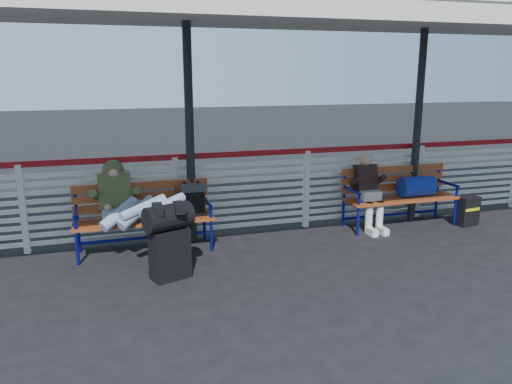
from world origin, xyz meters
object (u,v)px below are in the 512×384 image
object	(u,v)px
bench_right	(406,189)
traveler_man	(133,206)
luggage_stack	(169,239)
suitcase_side	(468,211)
companion_person	(369,191)
bench_left	(156,208)

from	to	relation	value
bench_right	traveler_man	bearing A→B (deg)	-175.22
traveler_man	luggage_stack	bearing A→B (deg)	-63.30
bench_right	suitcase_side	bearing A→B (deg)	-18.36
traveler_man	companion_person	world-z (taller)	traveler_man
luggage_stack	bench_right	bearing A→B (deg)	-4.94
luggage_stack	bench_left	bearing A→B (deg)	71.65
luggage_stack	suitcase_side	distance (m)	4.81
bench_right	traveler_man	xyz separation A→B (m)	(-4.16, -0.35, 0.15)
bench_right	companion_person	size ratio (longest dim) A/B	1.57
luggage_stack	bench_left	xyz separation A→B (m)	(-0.03, 1.04, 0.10)
luggage_stack	traveler_man	distance (m)	0.81
bench_left	bench_right	distance (m)	3.84
traveler_man	companion_person	bearing A→B (deg)	5.45
suitcase_side	bench_left	bearing A→B (deg)	168.96
luggage_stack	bench_left	size ratio (longest dim) A/B	0.50
companion_person	bench_left	bearing A→B (deg)	179.71
bench_left	suitcase_side	world-z (taller)	bench_left
bench_right	companion_person	world-z (taller)	companion_person
traveler_man	companion_person	distance (m)	3.52
companion_person	suitcase_side	world-z (taller)	companion_person
luggage_stack	suitcase_side	size ratio (longest dim) A/B	1.92
bench_left	companion_person	bearing A→B (deg)	-0.29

